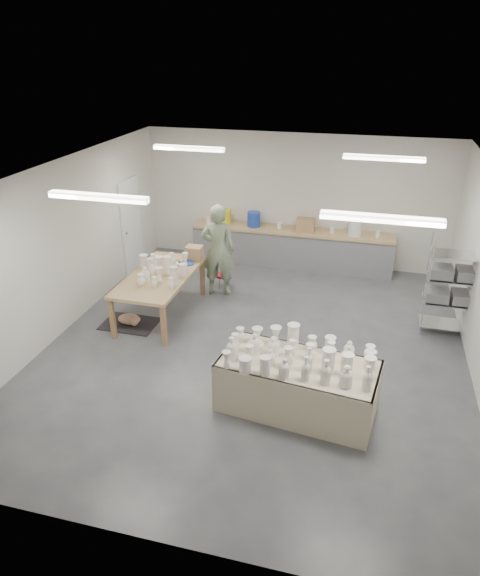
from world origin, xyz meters
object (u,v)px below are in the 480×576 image
(potter, at_px, (218,250))
(red_stool, at_px, (222,276))
(work_table, at_px, (164,273))
(drying_table, at_px, (298,382))

(potter, distance_m, red_stool, 0.75)
(work_table, height_order, red_stool, work_table)
(work_table, relative_size, potter, 1.16)
(work_table, bearing_deg, potter, 56.10)
(work_table, relative_size, red_stool, 5.69)
(red_stool, bearing_deg, work_table, -118.56)
(drying_table, xyz_separation_m, red_stool, (-2.16, 3.60, -0.18))
(drying_table, height_order, work_table, work_table)
(potter, bearing_deg, work_table, 49.07)
(drying_table, bearing_deg, potter, 130.31)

